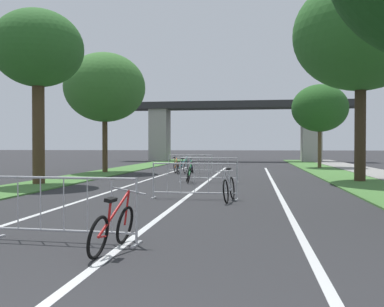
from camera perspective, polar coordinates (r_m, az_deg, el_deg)
name	(u,v)px	position (r m, az deg, el deg)	size (l,w,h in m)	color
grass_verge_left	(98,174)	(23.80, -12.29, -2.67)	(2.43, 49.84, 0.05)	#477A38
grass_verge_right	(341,177)	(22.71, 19.06, -2.88)	(2.43, 49.84, 0.05)	#477A38
lane_stripe_center	(201,186)	(16.47, 1.14, -4.35)	(0.14, 28.83, 0.01)	silver
lane_stripe_right_lane	(276,187)	(16.37, 10.93, -4.40)	(0.14, 28.83, 0.01)	silver
lane_stripe_left_lane	(129,185)	(17.04, -8.26, -4.18)	(0.14, 28.83, 0.01)	silver
overpass_bridge	(234,120)	(43.17, 5.50, 4.40)	(23.96, 2.82, 5.90)	#2D2D30
tree_left_maple_mid	(38,50)	(18.61, -19.60, 12.68)	(3.57, 3.57, 6.92)	#4C3823
tree_left_cypress_far	(105,88)	(25.47, -11.41, 8.49)	(4.62, 4.62, 6.84)	#4C3823
tree_right_oak_near	(361,34)	(20.31, 21.33, 14.43)	(5.68, 5.68, 8.72)	#3D2D1E
tree_right_oak_mid	(320,108)	(31.26, 16.47, 5.73)	(3.84, 3.84, 5.78)	brown
crowd_barrier_nearest	(64,209)	(7.30, -16.52, -7.06)	(2.52, 0.56, 1.05)	#ADADB2
crowd_barrier_second	(194,181)	(12.58, 0.32, -3.64)	(2.50, 0.45, 1.05)	#ADADB2
crowd_barrier_third	(209,170)	(18.41, 2.21, -2.17)	(2.51, 0.53, 1.05)	#ADADB2
crowd_barrier_fourth	(190,164)	(24.43, -0.23, -1.38)	(2.51, 0.53, 1.05)	#ADADB2
bicycle_teal_0	(183,167)	(23.91, -1.23, -1.79)	(0.67, 1.70, 0.98)	black
bicycle_silver_1	(229,188)	(12.13, 4.88, -4.56)	(0.48, 1.63, 0.92)	black
bicycle_red_2	(113,228)	(6.52, -10.39, -9.61)	(0.55, 1.56, 0.90)	black
bicycle_green_3	(189,173)	(18.13, -0.39, -2.65)	(0.53, 1.71, 0.99)	black
bicycle_blue_4	(191,167)	(24.84, -0.09, -1.77)	(0.63, 1.61, 0.84)	black
bicycle_orange_5	(176,166)	(24.94, -2.07, -1.72)	(0.55, 1.63, 0.92)	black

